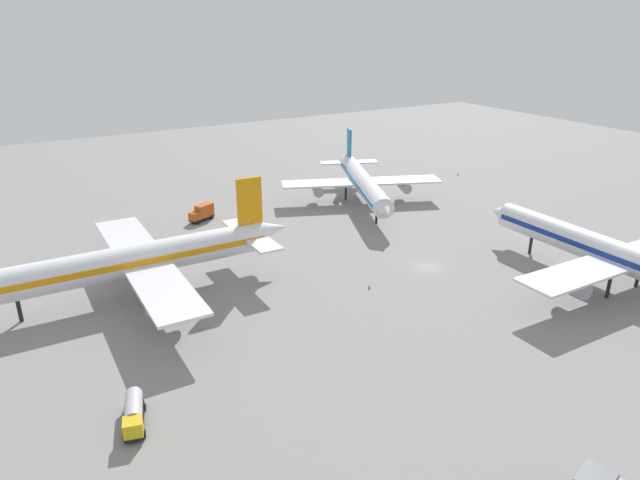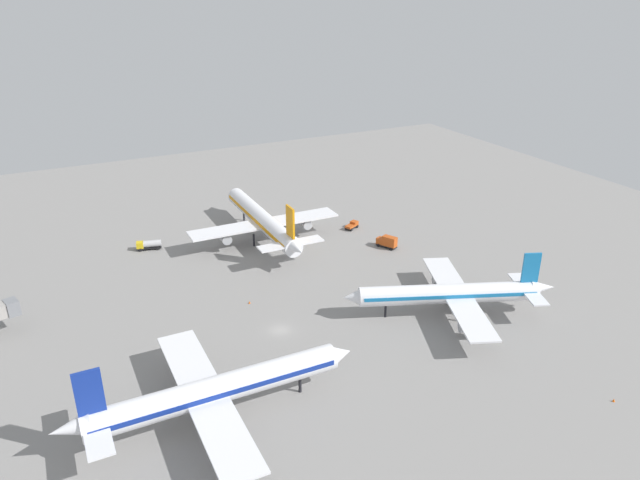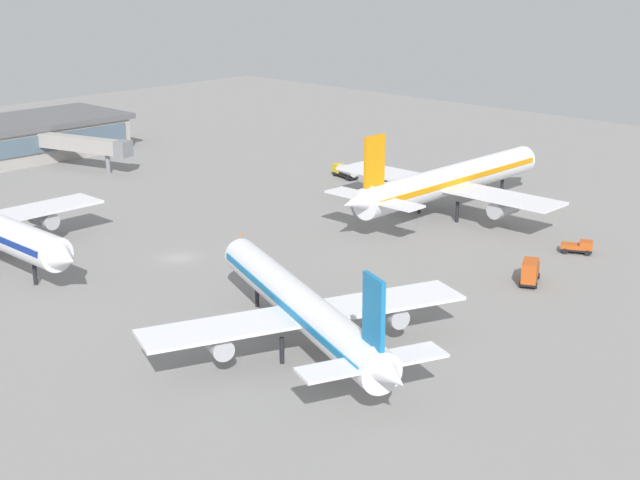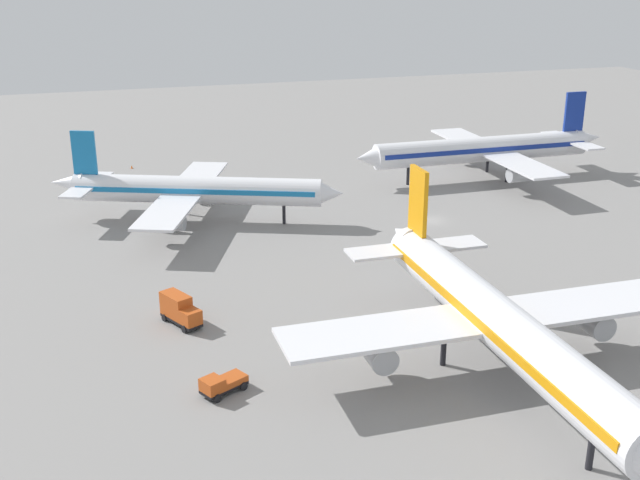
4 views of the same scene
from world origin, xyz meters
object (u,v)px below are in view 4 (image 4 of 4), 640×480
Objects in this scene: airplane_at_gate at (485,149)px; catering_truck at (180,309)px; safety_cone_near_gate at (132,167)px; safety_cone_mid_apron at (481,246)px; airplane_distant at (496,320)px; airplane_taxiing at (194,190)px; pushback_tractor at (222,384)px.

catering_truck is (-44.34, 61.34, -3.73)m from airplane_at_gate.
safety_cone_near_gate and safety_cone_mid_apron have the same top height.
airplane_taxiing is at bearing -159.27° from airplane_distant.
catering_truck is (-35.19, 7.07, -3.30)m from airplane_taxiing.
safety_cone_mid_apron is at bearing 153.77° from airplane_distant.
airplane_distant is 26.53m from pushback_tractor.
airplane_taxiing is at bearing -169.26° from safety_cone_near_gate.
airplane_distant is 94.84m from safety_cone_near_gate.
pushback_tractor is at bearing -179.14° from safety_cone_near_gate.
pushback_tractor is at bearing 123.45° from safety_cone_mid_apron.
catering_truck is at bearing -79.03° from airplane_taxiing.
safety_cone_mid_apron is at bearing 61.65° from airplane_at_gate.
catering_truck is at bearing 179.73° from safety_cone_near_gate.
airplane_taxiing is 7.33× the size of catering_truck.
airplane_distant is at bearing -163.38° from safety_cone_near_gate.
airplane_at_gate is 66.65m from safety_cone_near_gate.
airplane_at_gate reaches higher than catering_truck.
catering_truck is (20.06, 27.41, -4.05)m from airplane_distant.
airplane_taxiing is 51.57m from pushback_tractor.
airplane_taxiing is 71.74× the size of safety_cone_near_gate.
catering_truck is 9.78× the size of safety_cone_mid_apron.
pushback_tractor is 0.81× the size of catering_truck.
airplane_at_gate reaches higher than safety_cone_near_gate.
airplane_distant reaches higher than airplane_taxiing.
airplane_distant is 10.83× the size of pushback_tractor.
pushback_tractor is 86.62m from safety_cone_near_gate.
safety_cone_near_gate is (26.33, 61.01, -5.13)m from airplane_at_gate.
airplane_distant is at bearing -47.47° from airplane_taxiing.
airplane_taxiing is at bearing -123.14° from pushback_tractor.
airplane_taxiing is 43.54m from safety_cone_mid_apron.
pushback_tractor is at bearing -19.92° from catering_truck.
catering_truck is (15.94, 1.64, 0.73)m from pushback_tractor.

